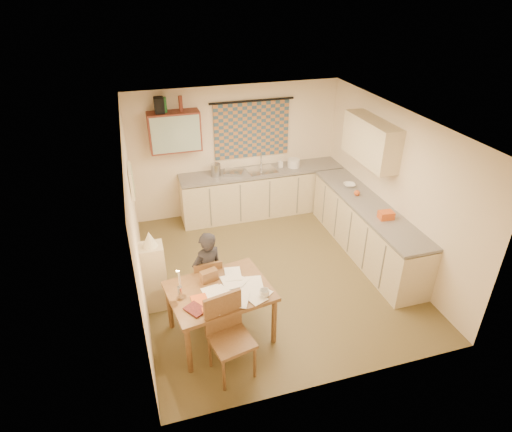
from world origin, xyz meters
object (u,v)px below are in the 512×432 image
object	(u,v)px
shelf_stand	(155,277)
stove	(400,265)
dining_table	(221,312)
chair_far	(208,291)
counter_right	(366,229)
person	(208,273)
counter_back	(265,192)

from	to	relation	value
shelf_stand	stove	bearing A→B (deg)	-10.07
dining_table	chair_far	bearing A→B (deg)	86.84
counter_right	chair_far	xyz separation A→B (m)	(-2.84, -0.63, -0.19)
dining_table	shelf_stand	xyz separation A→B (m)	(-0.76, 0.82, 0.14)
stove	chair_far	distance (m)	2.88
stove	chair_far	bearing A→B (deg)	171.80
stove	person	world-z (taller)	person
counter_right	dining_table	world-z (taller)	counter_right
chair_far	counter_right	bearing A→B (deg)	-168.60
counter_back	dining_table	xyz separation A→B (m)	(-1.57, -3.06, -0.07)
counter_back	person	size ratio (longest dim) A/B	2.59
chair_far	stove	bearing A→B (deg)	170.64
stove	dining_table	xyz separation A→B (m)	(-2.78, -0.19, -0.04)
chair_far	person	size ratio (longest dim) A/B	0.67
person	shelf_stand	world-z (taller)	person
chair_far	person	distance (m)	0.38
stove	counter_back	bearing A→B (deg)	112.93
chair_far	dining_table	bearing A→B (deg)	94.62
stove	shelf_stand	xyz separation A→B (m)	(-3.54, 0.63, 0.10)
dining_table	stove	bearing A→B (deg)	-5.01
stove	chair_far	xyz separation A→B (m)	(-2.84, 0.41, -0.15)
chair_far	person	bearing A→B (deg)	96.57
counter_back	shelf_stand	distance (m)	3.23
dining_table	counter_back	bearing A→B (deg)	53.96
dining_table	person	bearing A→B (deg)	86.60
counter_right	shelf_stand	size ratio (longest dim) A/B	2.86
counter_right	stove	distance (m)	1.04
counter_right	dining_table	size ratio (longest dim) A/B	2.13
counter_back	stove	distance (m)	3.12
stove	dining_table	distance (m)	2.79
counter_right	chair_far	size ratio (longest dim) A/B	3.44
dining_table	person	xyz separation A→B (m)	(-0.05, 0.54, 0.26)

